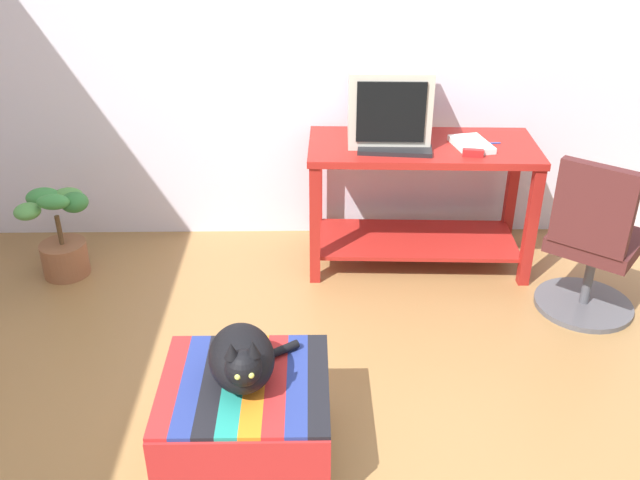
% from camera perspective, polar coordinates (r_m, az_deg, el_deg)
% --- Properties ---
extents(ground_plane, '(14.00, 14.00, 0.00)m').
position_cam_1_polar(ground_plane, '(2.97, 1.02, -17.36)').
color(ground_plane, olive).
extents(back_wall, '(8.00, 0.10, 2.60)m').
position_cam_1_polar(back_wall, '(4.21, 0.29, 17.00)').
color(back_wall, silver).
rests_on(back_wall, ground_plane).
extents(desk, '(1.30, 0.63, 0.75)m').
position_cam_1_polar(desk, '(4.06, 8.18, 4.57)').
color(desk, maroon).
rests_on(desk, ground_plane).
extents(tv_monitor, '(0.46, 0.43, 0.42)m').
position_cam_1_polar(tv_monitor, '(3.96, 5.64, 11.07)').
color(tv_monitor, '#BCB7A8').
rests_on(tv_monitor, desk).
extents(keyboard, '(0.42, 0.20, 0.02)m').
position_cam_1_polar(keyboard, '(3.83, 6.14, 7.35)').
color(keyboard, black).
rests_on(keyboard, desk).
extents(book, '(0.23, 0.30, 0.03)m').
position_cam_1_polar(book, '(3.97, 12.30, 7.67)').
color(book, white).
rests_on(book, desk).
extents(ottoman_with_blanket, '(0.66, 0.62, 0.36)m').
position_cam_1_polar(ottoman_with_blanket, '(2.89, -6.06, -14.25)').
color(ottoman_with_blanket, tan).
rests_on(ottoman_with_blanket, ground_plane).
extents(cat, '(0.37, 0.42, 0.28)m').
position_cam_1_polar(cat, '(2.70, -6.39, -9.63)').
color(cat, black).
rests_on(cat, ottoman_with_blanket).
extents(potted_plant, '(0.39, 0.36, 0.55)m').
position_cam_1_polar(potted_plant, '(4.27, -20.53, 0.51)').
color(potted_plant, brown).
rests_on(potted_plant, ground_plane).
extents(office_chair, '(0.59, 0.59, 0.89)m').
position_cam_1_polar(office_chair, '(3.85, 21.40, -0.68)').
color(office_chair, '#4C4C51').
rests_on(office_chair, ground_plane).
extents(stapler, '(0.11, 0.05, 0.04)m').
position_cam_1_polar(stapler, '(3.83, 12.44, 6.99)').
color(stapler, '#A31E1E').
rests_on(stapler, desk).
extents(pen, '(0.14, 0.02, 0.01)m').
position_cam_1_polar(pen, '(4.04, 13.61, 7.71)').
color(pen, '#2351B2').
rests_on(pen, desk).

